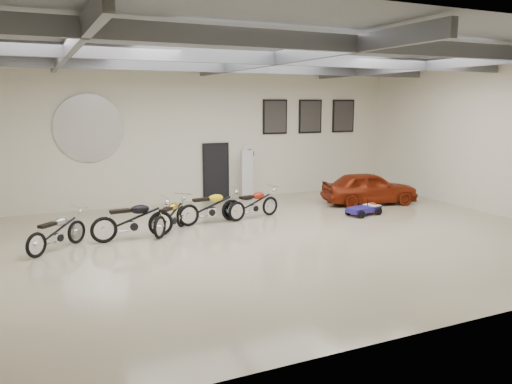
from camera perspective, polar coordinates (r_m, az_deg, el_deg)
name	(u,v)px	position (r m, az deg, el deg)	size (l,w,h in m)	color
floor	(274,239)	(13.60, 2.12, -5.38)	(16.00, 12.00, 0.01)	#C0B593
ceiling	(276,48)	(13.17, 2.26, 16.07)	(16.00, 12.00, 0.01)	slate
back_wall	(202,134)	(18.69, -6.18, 6.59)	(16.00, 0.02, 5.00)	silver
right_wall	(492,138)	(18.21, 25.40, 5.59)	(0.02, 12.00, 5.00)	silver
ceiling_beams	(276,59)	(13.15, 2.25, 14.99)	(15.80, 11.80, 0.32)	#5C5D64
door	(216,172)	(18.95, -4.61, 2.26)	(0.92, 0.08, 2.10)	black
logo_plaque	(89,128)	(17.77, -18.56, 6.92)	(2.30, 0.06, 1.16)	silver
poster_left	(275,117)	(19.78, 2.18, 8.58)	(1.05, 0.08, 1.35)	black
poster_mid	(310,116)	(20.55, 6.22, 8.58)	(1.05, 0.08, 1.35)	black
poster_right	(343,116)	(21.41, 9.94, 8.55)	(1.05, 0.08, 1.35)	black
oil_sign	(250,154)	(19.39, -0.74, 4.41)	(0.72, 0.10, 0.72)	white
banner_stand	(247,175)	(18.96, -0.99, 1.96)	(0.51, 0.20, 1.88)	white
motorcycle_silver	(57,231)	(13.40, -21.80, -4.16)	(1.91, 0.59, 0.99)	silver
motorcycle_black	(133,219)	(13.80, -13.91, -3.01)	(2.19, 0.68, 1.14)	silver
motorcycle_gold	(171,215)	(14.34, -9.69, -2.62)	(1.95, 0.60, 1.01)	silver
motorcycle_yellow	(210,206)	(15.27, -5.23, -1.62)	(2.06, 0.64, 1.07)	silver
motorcycle_red	(254,203)	(15.87, -0.24, -1.25)	(1.93, 0.60, 1.01)	silver
go_kart	(366,207)	(16.83, 12.50, -1.67)	(1.45, 0.65, 0.53)	navy
vintage_car	(369,188)	(18.64, 12.84, 0.46)	(3.44, 1.39, 1.17)	maroon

